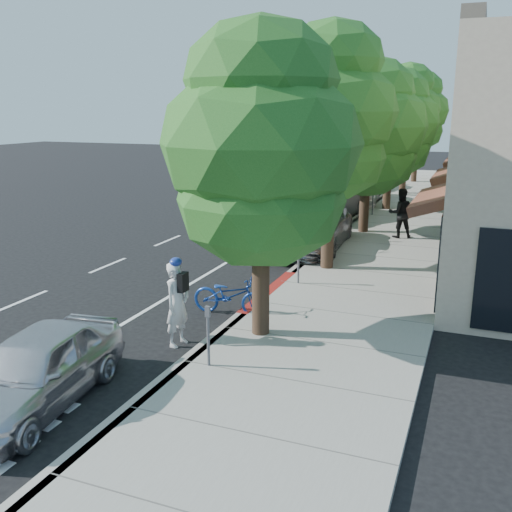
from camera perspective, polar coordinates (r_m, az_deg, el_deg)
The scene contains 18 objects.
ground at distance 15.41m, azimuth 0.01°, elevation -5.08°, with size 120.00×120.00×0.00m, color black.
sidewalk at distance 22.30m, azimuth 13.17°, elevation 0.96°, with size 4.60×56.00×0.15m, color gray.
curb at distance 22.73m, azimuth 7.44°, elevation 1.48°, with size 0.30×56.00×0.15m, color #9E998E.
curb_red_segment at distance 16.27m, azimuth 1.31°, elevation -3.72°, with size 0.32×4.00×0.15m, color maroon.
street_tree_0 at distance 12.35m, azimuth 0.50°, elevation 10.70°, with size 4.38×4.38×7.07m.
street_tree_1 at distance 18.05m, azimuth 7.57°, elevation 13.75°, with size 4.09×4.09×7.79m.
street_tree_2 at distance 23.92m, azimuth 11.13°, elevation 12.39°, with size 4.81×4.81×7.23m.
street_tree_3 at distance 29.84m, azimuth 13.34°, elevation 12.67°, with size 4.83×4.83×7.24m.
street_tree_4 at distance 35.77m, azimuth 14.88°, elevation 13.82°, with size 3.92×3.92×7.78m.
street_tree_5 at distance 41.73m, azimuth 15.91°, elevation 13.64°, with size 4.16×4.16×7.70m.
cyclist at distance 12.82m, azimuth -7.87°, elevation -4.81°, with size 0.70×0.46×1.92m, color silver.
bicycle at distance 14.68m, azimuth -2.61°, elevation -3.93°, with size 0.70×2.01×1.05m, color navy.
silver_suv at distance 21.35m, azimuth 5.24°, elevation 2.63°, with size 2.59×5.62×1.56m, color #99989D.
dark_sedan at distance 27.15m, azimuth 7.59°, elevation 5.27°, with size 1.79×5.13×1.69m, color black.
white_pickup at distance 32.38m, azimuth 10.09°, elevation 6.64°, with size 2.31×5.69×1.65m, color white.
dark_suv_far at distance 37.87m, azimuth 11.31°, elevation 7.62°, with size 1.80×4.47×1.52m, color black.
near_car_a at distance 11.03m, azimuth -21.14°, elevation -10.50°, with size 1.64×4.09×1.39m, color silver.
pedestrian at distance 23.42m, azimuth 14.24°, elevation 4.18°, with size 0.95×0.74×1.96m, color black.
Camera 1 is at (5.32, -13.50, 5.19)m, focal length 40.00 mm.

